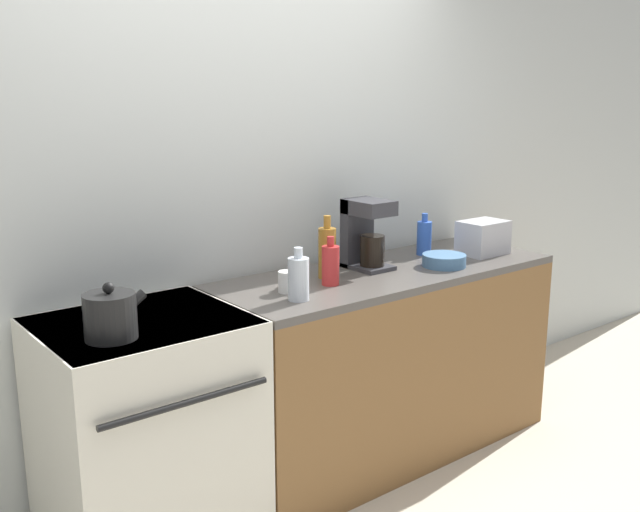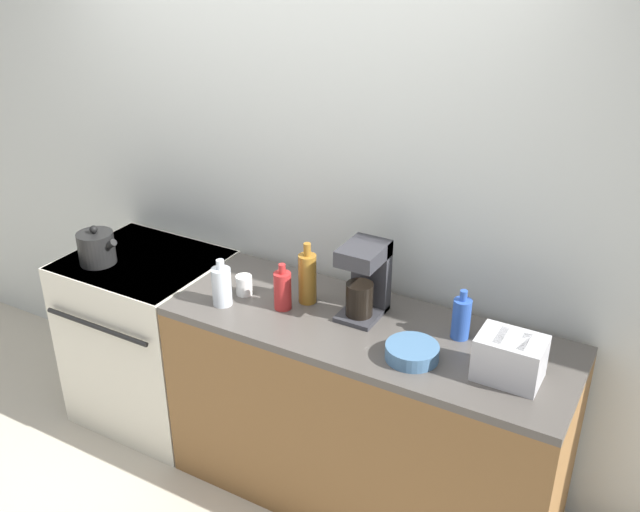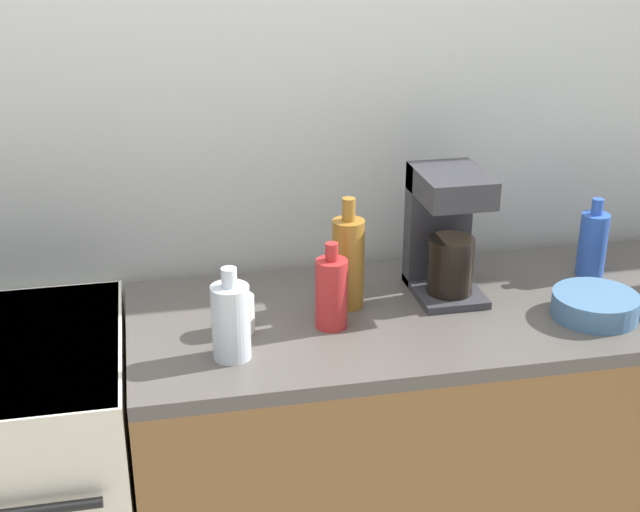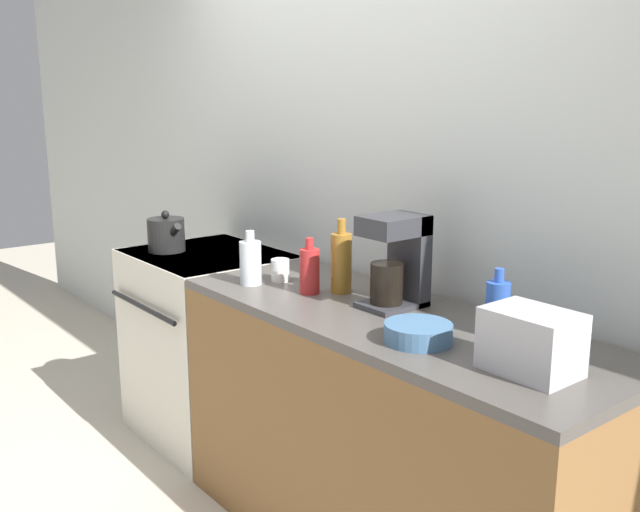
% 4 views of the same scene
% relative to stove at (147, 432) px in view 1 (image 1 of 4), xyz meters
% --- Properties ---
extents(wall_back, '(8.00, 0.05, 2.60)m').
position_rel_stove_xyz_m(wall_back, '(0.64, 0.38, 0.82)').
color(wall_back, silver).
rests_on(wall_back, ground_plane).
extents(stove, '(0.75, 0.69, 0.94)m').
position_rel_stove_xyz_m(stove, '(0.00, 0.00, 0.00)').
color(stove, silver).
rests_on(stove, ground_plane).
extents(counter_block, '(1.77, 0.64, 0.94)m').
position_rel_stove_xyz_m(counter_block, '(1.27, -0.01, -0.01)').
color(counter_block, brown).
rests_on(counter_block, ground_plane).
extents(kettle, '(0.23, 0.18, 0.20)m').
position_rel_stove_xyz_m(kettle, '(-0.16, -0.13, 0.54)').
color(kettle, black).
rests_on(kettle, stove).
extents(toaster, '(0.25, 0.18, 0.18)m').
position_rel_stove_xyz_m(toaster, '(1.89, -0.07, 0.55)').
color(toaster, '#BCBCC1').
rests_on(toaster, counter_block).
extents(coffee_maker, '(0.17, 0.23, 0.33)m').
position_rel_stove_xyz_m(coffee_maker, '(1.21, 0.09, 0.63)').
color(coffee_maker, '#333338').
rests_on(coffee_maker, counter_block).
extents(bottle_amber, '(0.08, 0.08, 0.29)m').
position_rel_stove_xyz_m(bottle_amber, '(0.94, 0.05, 0.58)').
color(bottle_amber, '#9E6B23').
rests_on(bottle_amber, counter_block).
extents(bottle_clear, '(0.09, 0.09, 0.22)m').
position_rel_stove_xyz_m(bottle_clear, '(0.62, -0.16, 0.55)').
color(bottle_clear, silver).
rests_on(bottle_clear, counter_block).
extents(bottle_red, '(0.08, 0.08, 0.22)m').
position_rel_stove_xyz_m(bottle_red, '(0.88, -0.05, 0.55)').
color(bottle_red, '#B72828').
rests_on(bottle_red, counter_block).
extents(bottle_blue, '(0.08, 0.08, 0.22)m').
position_rel_stove_xyz_m(bottle_blue, '(1.64, 0.11, 0.55)').
color(bottle_blue, '#2D56B7').
rests_on(bottle_blue, counter_block).
extents(cup_white, '(0.08, 0.08, 0.09)m').
position_rel_stove_xyz_m(cup_white, '(0.65, -0.03, 0.50)').
color(cup_white, white).
rests_on(cup_white, counter_block).
extents(bowl, '(0.21, 0.21, 0.06)m').
position_rel_stove_xyz_m(bowl, '(1.53, -0.13, 0.49)').
color(bowl, teal).
rests_on(bowl, counter_block).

